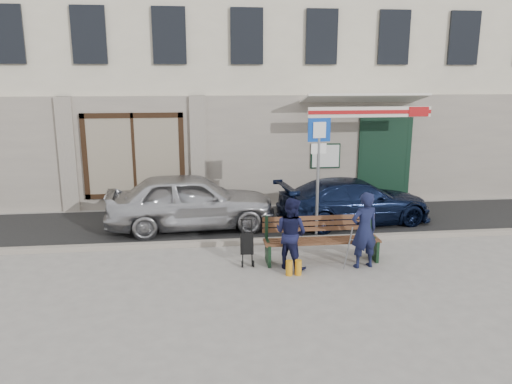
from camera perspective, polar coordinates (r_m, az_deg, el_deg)
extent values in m
plane|color=#9E9991|center=(10.11, 1.84, -8.71)|extent=(80.00, 80.00, 0.00)
cube|color=#282828|center=(13.01, -0.17, -3.58)|extent=(60.00, 3.20, 0.01)
cube|color=#9E9384|center=(11.48, 0.73, -5.64)|extent=(60.00, 0.18, 0.12)
cube|color=beige|center=(17.86, -2.24, 17.22)|extent=(20.00, 7.00, 10.00)
cube|color=#9E9384|center=(14.46, -1.02, 4.63)|extent=(20.00, 0.12, 3.20)
cube|color=maroon|center=(14.57, -13.69, 4.11)|extent=(2.50, 0.12, 2.00)
cube|color=black|center=(15.38, 14.43, 3.60)|extent=(1.60, 0.10, 2.60)
cube|color=black|center=(15.83, 13.81, 3.54)|extent=(1.25, 0.90, 2.40)
cube|color=white|center=(14.78, 7.96, 4.10)|extent=(0.80, 0.03, 0.65)
cube|color=white|center=(14.65, 11.85, 10.28)|extent=(3.40, 1.72, 0.42)
cube|color=white|center=(13.86, 12.92, 8.91)|extent=(3.40, 0.05, 0.28)
cube|color=#B11518|center=(13.83, 12.96, 8.90)|extent=(3.40, 0.02, 0.10)
imported|color=#B9B9BE|center=(12.54, -7.44, -1.01)|extent=(4.28, 1.96, 1.42)
imported|color=black|center=(13.16, 11.18, -1.03)|extent=(4.22, 2.17, 1.17)
cylinder|color=gray|center=(11.52, 7.06, 1.07)|extent=(0.07, 0.07, 2.73)
cube|color=#0B3BA5|center=(11.33, 7.24, 7.05)|extent=(0.53, 0.08, 0.53)
cube|color=white|center=(11.30, 7.27, 7.04)|extent=(0.29, 0.05, 0.36)
cube|color=white|center=(11.38, 7.17, 4.95)|extent=(0.36, 0.07, 0.23)
cube|color=brown|center=(10.41, 7.54, -5.54)|extent=(2.40, 0.50, 0.04)
cube|color=brown|center=(10.57, 7.22, -3.57)|extent=(2.40, 0.10, 0.36)
cube|color=#15301C|center=(10.27, 1.38, -7.01)|extent=(0.06, 0.50, 0.45)
cube|color=#15301C|center=(10.80, 13.31, -6.34)|extent=(0.06, 0.50, 0.45)
cube|color=white|center=(10.51, 11.66, -5.34)|extent=(0.34, 0.25, 0.11)
cylinder|color=gray|center=(9.87, 10.48, -6.40)|extent=(0.07, 0.34, 0.96)
cylinder|color=orange|center=(9.75, 3.80, -8.65)|extent=(0.13, 0.13, 0.30)
cylinder|color=orange|center=(9.78, 4.85, -8.60)|extent=(0.13, 0.13, 0.30)
imported|color=#141837|center=(10.15, 12.26, -4.28)|extent=(0.63, 0.47, 1.55)
imported|color=#131536|center=(9.94, 4.01, -4.70)|extent=(0.89, 0.88, 1.45)
cylinder|color=black|center=(10.14, -1.58, -8.25)|extent=(0.04, 0.13, 0.13)
cylinder|color=black|center=(10.16, -0.29, -8.20)|extent=(0.04, 0.13, 0.13)
cube|color=black|center=(10.20, -1.05, -5.95)|extent=(0.28, 0.25, 0.45)
cylinder|color=black|center=(10.16, -1.13, -3.16)|extent=(0.25, 0.04, 0.02)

